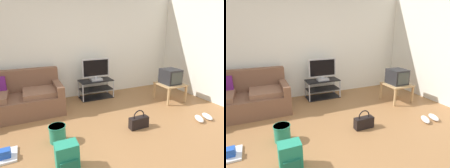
% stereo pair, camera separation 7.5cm
% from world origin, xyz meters
% --- Properties ---
extents(ground_plane, '(9.00, 9.80, 0.02)m').
position_xyz_m(ground_plane, '(0.00, 0.00, -0.01)').
color(ground_plane, olive).
extents(wall_back, '(9.00, 0.10, 2.70)m').
position_xyz_m(wall_back, '(0.00, 2.45, 1.35)').
color(wall_back, silver).
rests_on(wall_back, ground_plane).
extents(wall_right, '(0.10, 3.60, 2.70)m').
position_xyz_m(wall_right, '(3.05, 0.84, 1.35)').
color(wall_right, silver).
rests_on(wall_right, ground_plane).
extents(couch, '(1.77, 0.92, 0.86)m').
position_xyz_m(couch, '(-1.16, 1.87, 0.31)').
color(couch, brown).
rests_on(couch, ground_plane).
extents(tv_stand, '(0.82, 0.42, 0.46)m').
position_xyz_m(tv_stand, '(0.63, 2.08, 0.23)').
color(tv_stand, black).
rests_on(tv_stand, ground_plane).
extents(flat_tv, '(0.69, 0.22, 0.54)m').
position_xyz_m(flat_tv, '(0.63, 2.06, 0.72)').
color(flat_tv, '#B2B2B7').
rests_on(flat_tv, tv_stand).
extents(side_table, '(0.57, 0.57, 0.42)m').
position_xyz_m(side_table, '(2.17, 1.15, 0.37)').
color(side_table, tan).
rests_on(side_table, ground_plane).
extents(crt_tv, '(0.38, 0.42, 0.35)m').
position_xyz_m(crt_tv, '(2.17, 1.16, 0.60)').
color(crt_tv, '#232326').
rests_on(crt_tv, side_table).
extents(backpack, '(0.27, 0.27, 0.37)m').
position_xyz_m(backpack, '(-0.58, -0.17, 0.18)').
color(backpack, '#238466').
rests_on(backpack, ground_plane).
extents(handbag, '(0.35, 0.13, 0.34)m').
position_xyz_m(handbag, '(0.77, 0.33, 0.11)').
color(handbag, black).
rests_on(handbag, ground_plane).
extents(cleaning_bucket, '(0.26, 0.26, 0.27)m').
position_xyz_m(cleaning_bucket, '(-0.59, 0.50, 0.14)').
color(cleaning_bucket, '#238466').
rests_on(cleaning_bucket, ground_plane).
extents(sneakers_pair, '(0.44, 0.31, 0.09)m').
position_xyz_m(sneakers_pair, '(2.06, 0.06, 0.05)').
color(sneakers_pair, white).
rests_on(sneakers_pair, ground_plane).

